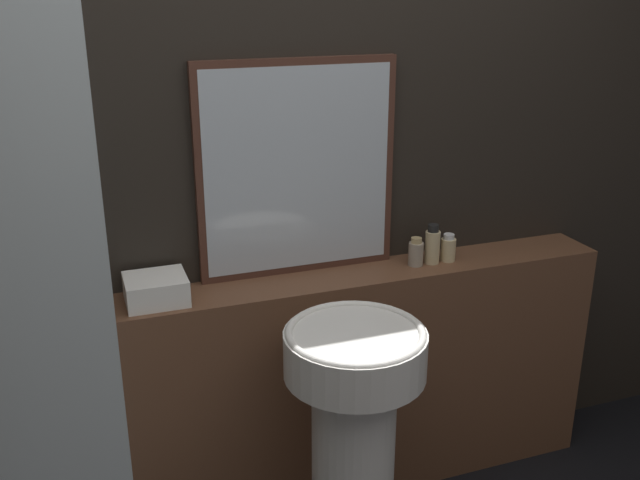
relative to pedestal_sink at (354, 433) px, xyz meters
The scene contains 9 objects.
wall_back 0.90m from the pedestal_sink, 87.07° to the left, with size 8.00×0.06×2.50m.
vanity_counter 0.44m from the pedestal_sink, 86.08° to the left, with size 2.25×0.23×0.91m.
pedestal_sink is the anchor object (origin of this frame).
mirror 0.90m from the pedestal_sink, 90.74° to the left, with size 0.71×0.03×0.76m.
towel_stack 0.79m from the pedestal_sink, 141.04° to the left, with size 0.20×0.18×0.09m.
shampoo_bottle 0.72m from the pedestal_sink, 45.71° to the left, with size 0.06×0.06×0.11m.
conditioner_bottle 0.77m from the pedestal_sink, 41.43° to the left, with size 0.06×0.06×0.15m.
lotion_bottle 0.81m from the pedestal_sink, 37.74° to the left, with size 0.06×0.06×0.11m.
shower_panel 1.07m from the pedestal_sink, 155.75° to the right, with size 0.40×0.02×1.94m.
Camera 1 is at (-0.78, -1.06, 1.90)m, focal length 40.00 mm.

